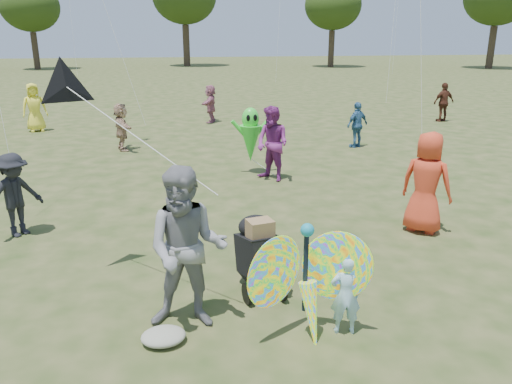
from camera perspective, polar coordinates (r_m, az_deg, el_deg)
ground at (r=7.14m, az=3.98°, el=-11.97°), size 160.00×160.00×0.00m
child_girl at (r=6.24m, az=10.20°, el=-11.48°), size 0.41×0.31×1.03m
adult_man at (r=6.13m, az=-7.86°, el=-6.50°), size 1.14×0.97×2.06m
grey_bag at (r=6.27m, az=-10.54°, el=-15.91°), size 0.53×0.44×0.17m
crowd_a at (r=9.59m, az=18.90°, el=1.01°), size 1.07×1.08×1.88m
crowd_b at (r=9.92m, az=-25.81°, el=-0.32°), size 1.10×1.11×1.54m
crowd_c at (r=16.57m, az=11.49°, el=7.53°), size 0.93×0.68×1.47m
crowd_d at (r=16.35m, az=-15.11°, el=7.18°), size 0.70×1.44×1.48m
crowd_e at (r=12.41m, az=1.89°, el=5.52°), size 1.10×1.14×1.86m
crowd_g at (r=20.76m, az=-24.00°, el=8.82°), size 1.02×0.82×1.81m
crowd_h at (r=22.65m, az=20.66°, el=9.58°), size 0.99×0.52×1.62m
crowd_j at (r=21.14m, az=-5.22°, el=10.02°), size 0.89×1.50×1.55m
jogging_stroller at (r=7.09m, az=0.31°, el=-6.58°), size 0.62×1.10×1.09m
butterfly_kite at (r=6.00m, az=5.95°, el=-10.35°), size 1.74×0.75×1.66m
delta_kite_rig at (r=7.38m, az=-20.78°, el=11.13°), size 2.31×1.89×1.59m
alien_kite at (r=13.03m, az=-0.64°, el=6.29°), size 1.12×0.69×1.74m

